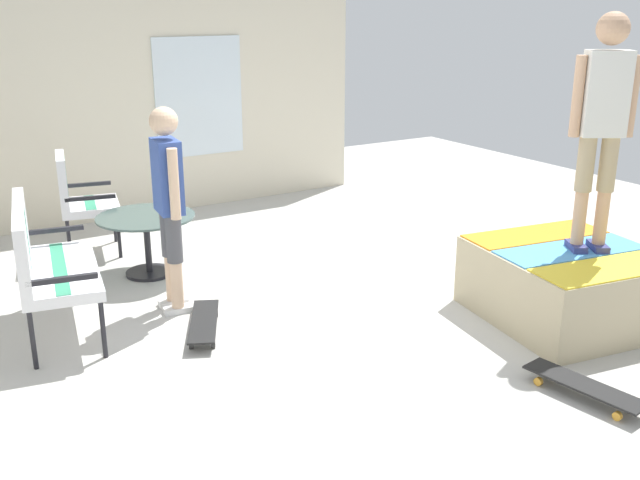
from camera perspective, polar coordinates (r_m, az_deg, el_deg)
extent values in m
cube|color=beige|center=(6.03, 1.46, -6.28)|extent=(12.00, 12.00, 0.10)
cube|color=beige|center=(8.84, -15.09, 9.63)|extent=(0.20, 6.00, 2.46)
cube|color=silver|center=(9.02, -9.40, 10.94)|extent=(0.03, 1.10, 1.40)
cube|color=tan|center=(6.18, 18.71, -3.30)|extent=(1.50, 1.44, 0.57)
cube|color=yellow|center=(5.78, 21.83, -2.03)|extent=(0.61, 1.26, 0.01)
cube|color=#4C99D8|center=(6.08, 18.98, -0.73)|extent=(0.61, 1.26, 0.01)
cube|color=orange|center=(6.40, 16.42, 0.44)|extent=(0.61, 1.26, 0.01)
cylinder|color=#B2B2B7|center=(5.72, 14.42, -1.79)|extent=(1.26, 0.25, 0.05)
cylinder|color=black|center=(5.46, -16.53, -6.68)|extent=(0.04, 0.04, 0.44)
cylinder|color=black|center=(6.55, -17.57, -2.60)|extent=(0.04, 0.04, 0.44)
cylinder|color=black|center=(5.46, -21.47, -7.25)|extent=(0.04, 0.04, 0.44)
cylinder|color=black|center=(6.54, -21.66, -3.07)|extent=(0.04, 0.04, 0.44)
cube|color=silver|center=(5.90, -19.59, -2.39)|extent=(1.33, 0.76, 0.08)
cube|color=#338C66|center=(5.89, -19.64, -2.00)|extent=(1.21, 0.31, 0.00)
cube|color=silver|center=(5.82, -22.19, 0.03)|extent=(1.24, 0.30, 0.50)
cube|color=#338C66|center=(5.82, -22.19, 0.03)|extent=(0.11, 0.10, 0.46)
cube|color=black|center=(5.28, -19.45, -2.92)|extent=(0.12, 0.47, 0.04)
cube|color=black|center=(6.43, -20.01, 0.73)|extent=(0.12, 0.47, 0.04)
cylinder|color=black|center=(7.52, -15.38, 0.27)|extent=(0.04, 0.04, 0.44)
cylinder|color=black|center=(8.04, -15.72, 1.38)|extent=(0.04, 0.04, 0.44)
cylinder|color=black|center=(7.51, -18.95, -0.10)|extent=(0.04, 0.04, 0.44)
cylinder|color=black|center=(8.03, -19.05, 1.03)|extent=(0.04, 0.04, 0.44)
cube|color=silver|center=(7.70, -17.46, 2.51)|extent=(0.72, 0.67, 0.08)
cube|color=#338C66|center=(7.69, -17.49, 2.81)|extent=(0.59, 0.22, 0.00)
cube|color=silver|center=(7.63, -19.42, 4.42)|extent=(0.62, 0.21, 0.50)
cube|color=#338C66|center=(7.63, -19.42, 4.42)|extent=(0.12, 0.10, 0.46)
cube|color=black|center=(7.38, -17.45, 3.14)|extent=(0.14, 0.47, 0.04)
cube|color=black|center=(7.94, -17.68, 4.15)|extent=(0.14, 0.47, 0.04)
cylinder|color=black|center=(6.98, -13.27, -0.48)|extent=(0.06, 0.06, 0.55)
cylinder|color=black|center=(7.06, -13.12, -2.48)|extent=(0.44, 0.44, 0.03)
cylinder|color=#425651|center=(6.89, -13.44, 1.77)|extent=(0.90, 0.90, 0.02)
cube|color=silver|center=(6.16, -10.96, -5.34)|extent=(0.14, 0.25, 0.05)
cylinder|color=beige|center=(6.07, -11.08, -3.42)|extent=(0.10, 0.10, 0.39)
cylinder|color=#4C4C51|center=(5.94, -11.31, 0.12)|extent=(0.13, 0.13, 0.39)
cube|color=silver|center=(6.31, -11.36, -4.78)|extent=(0.14, 0.25, 0.05)
cylinder|color=beige|center=(6.23, -11.49, -2.89)|extent=(0.10, 0.10, 0.39)
cylinder|color=#4C4C51|center=(6.10, -11.72, 0.57)|extent=(0.13, 0.13, 0.39)
cube|color=#334C99|center=(5.89, -11.81, 4.88)|extent=(0.34, 0.21, 0.58)
sphere|color=beige|center=(5.81, -12.09, 9.04)|extent=(0.22, 0.22, 0.22)
cylinder|color=beige|center=(5.71, -11.30, 4.28)|extent=(0.08, 0.08, 0.55)
cylinder|color=beige|center=(6.09, -12.27, 5.07)|extent=(0.08, 0.08, 0.55)
cube|color=navy|center=(6.14, 20.82, -0.46)|extent=(0.26, 0.22, 0.05)
cylinder|color=tan|center=(6.07, 21.07, 1.65)|extent=(0.10, 0.10, 0.42)
cylinder|color=tan|center=(5.97, 21.52, 5.54)|extent=(0.13, 0.13, 0.42)
cube|color=navy|center=(6.08, 19.32, -0.46)|extent=(0.26, 0.22, 0.05)
cylinder|color=tan|center=(6.01, 19.55, 1.67)|extent=(0.10, 0.10, 0.42)
cylinder|color=tan|center=(5.91, 19.98, 5.60)|extent=(0.13, 0.13, 0.42)
cube|color=silver|center=(5.86, 21.33, 10.56)|extent=(0.32, 0.37, 0.62)
sphere|color=tan|center=(5.83, 21.86, 15.05)|extent=(0.24, 0.24, 0.24)
cylinder|color=tan|center=(5.94, 23.14, 10.24)|extent=(0.08, 0.08, 0.59)
cylinder|color=tan|center=(5.80, 19.43, 10.49)|extent=(0.08, 0.08, 0.59)
cube|color=black|center=(5.75, -9.03, -6.24)|extent=(0.81, 0.53, 0.02)
cylinder|color=#333333|center=(6.02, -8.10, -5.69)|extent=(0.06, 0.05, 0.06)
cylinder|color=#333333|center=(6.03, -9.62, -5.73)|extent=(0.06, 0.05, 0.06)
cylinder|color=#333333|center=(5.52, -8.32, -8.04)|extent=(0.06, 0.05, 0.06)
cylinder|color=#333333|center=(5.53, -9.99, -8.07)|extent=(0.06, 0.05, 0.06)
cube|color=black|center=(5.09, 19.87, -10.56)|extent=(0.82, 0.32, 0.02)
cylinder|color=gold|center=(5.30, 17.62, -9.91)|extent=(0.06, 0.04, 0.06)
cylinder|color=gold|center=(5.18, 16.64, -10.51)|extent=(0.06, 0.04, 0.06)
cylinder|color=gold|center=(5.07, 23.02, -11.89)|extent=(0.06, 0.04, 0.06)
cylinder|color=gold|center=(4.95, 22.14, -12.58)|extent=(0.06, 0.04, 0.06)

